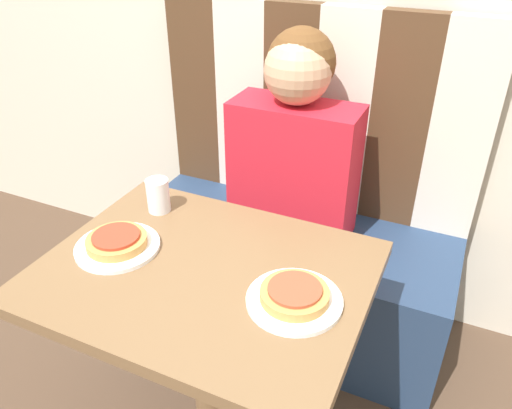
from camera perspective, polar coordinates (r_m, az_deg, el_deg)
name	(u,v)px	position (r m, az deg, el deg)	size (l,w,h in m)	color
booth_seat	(289,276)	(1.99, 3.78, -8.12)	(1.20, 0.51, 0.46)	navy
booth_backrest	(317,112)	(1.87, 6.94, 10.47)	(1.20, 0.06, 0.75)	#4C331E
dining_table	(206,305)	(1.32, -5.74, -11.34)	(0.81, 0.62, 0.72)	brown
person	(295,137)	(1.69, 4.53, 7.69)	(0.43, 0.24, 0.71)	red
plate_left	(118,247)	(1.36, -15.53, -4.68)	(0.22, 0.22, 0.01)	white
plate_right	(294,300)	(1.15, 4.39, -10.88)	(0.22, 0.22, 0.01)	white
pizza_left	(117,240)	(1.34, -15.65, -3.97)	(0.16, 0.16, 0.03)	#C68E47
pizza_right	(295,294)	(1.14, 4.43, -10.11)	(0.16, 0.16, 0.03)	#C68E47
drinking_cup	(158,195)	(1.47, -11.12, 1.03)	(0.07, 0.07, 0.10)	silver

